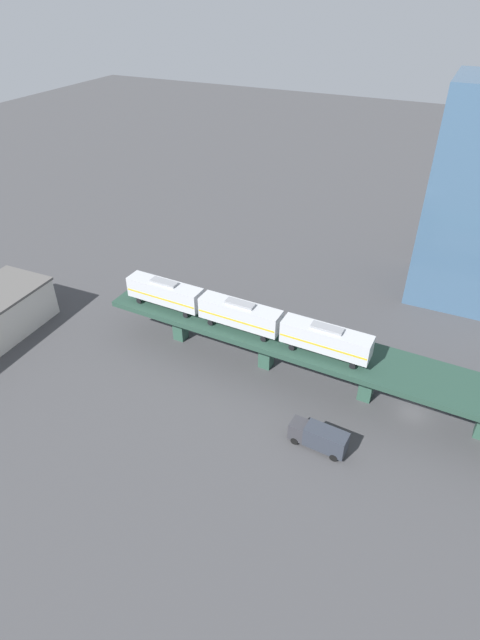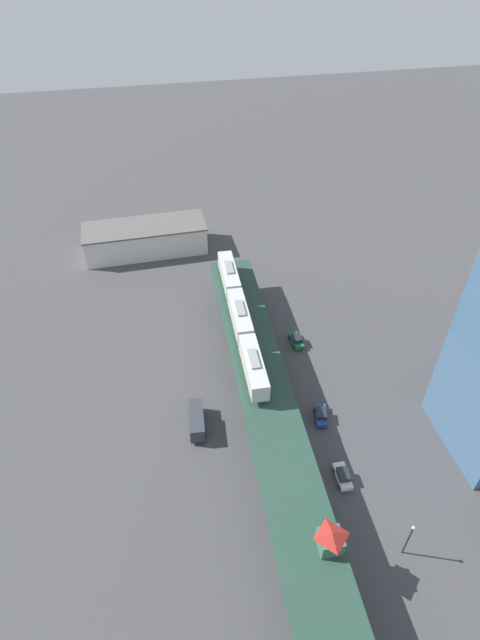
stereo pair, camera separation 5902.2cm
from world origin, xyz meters
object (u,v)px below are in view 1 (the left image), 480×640
Objects in this scene: subway_train at (240,314)px; street_car_green at (268,320)px; street_car_blue at (375,354)px; street_car_white at (454,377)px; delivery_truck at (319,437)px.

street_car_green is at bearing 0.64° from subway_train.
street_car_blue is at bearing -61.32° from subway_train.
street_car_blue and street_car_white have the same top height.
street_car_green is (1.20, 18.07, 0.00)m from street_car_blue.
delivery_truck is (-19.63, 13.77, 0.82)m from street_car_white.
street_car_green is 26.48m from delivery_truck.
street_car_green is 29.48m from street_car_white.
street_car_green is at bearing 86.21° from street_car_blue.
delivery_truck is (-21.35, -15.65, 0.82)m from street_car_green.
subway_train is 8.32× the size of street_car_white.
delivery_truck reaches higher than street_car_blue.
subway_train reaches higher than delivery_truck.
street_car_blue is 1.05× the size of street_car_green.
street_car_white is 0.61× the size of delivery_truck.
street_car_blue is 1.05× the size of street_car_white.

